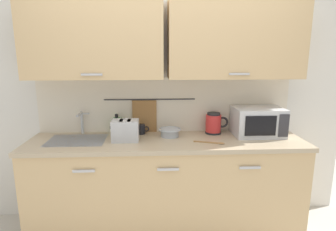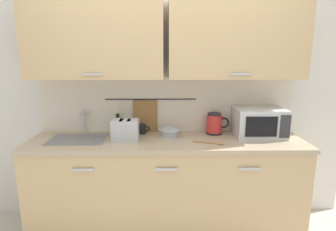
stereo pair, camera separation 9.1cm
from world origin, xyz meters
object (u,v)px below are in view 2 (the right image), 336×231
at_px(toaster, 125,130).
at_px(mixing_bowl, 170,132).
at_px(mug_near_sink, 142,129).
at_px(wooden_spoon, 212,143).
at_px(dish_soap_bottle, 118,125).
at_px(microwave, 259,122).
at_px(electric_kettle, 215,124).

bearing_deg(toaster, mixing_bowl, 15.39).
relative_size(mug_near_sink, mixing_bowl, 0.56).
height_order(mug_near_sink, wooden_spoon, mug_near_sink).
height_order(toaster, wooden_spoon, toaster).
bearing_deg(mug_near_sink, dish_soap_bottle, 173.48).
bearing_deg(microwave, mixing_bowl, -179.51).
bearing_deg(wooden_spoon, toaster, 171.17).
bearing_deg(microwave, dish_soap_bottle, 174.95).
xyz_separation_m(mixing_bowl, wooden_spoon, (0.37, -0.23, -0.04)).
distance_m(dish_soap_bottle, toaster, 0.26).
distance_m(dish_soap_bottle, mixing_bowl, 0.53).
height_order(electric_kettle, mixing_bowl, electric_kettle).
distance_m(electric_kettle, mug_near_sink, 0.72).
xyz_separation_m(electric_kettle, toaster, (-0.85, -0.20, -0.01)).
relative_size(microwave, electric_kettle, 2.03).
bearing_deg(toaster, wooden_spoon, -8.83).
bearing_deg(mixing_bowl, electric_kettle, 10.98).
height_order(electric_kettle, wooden_spoon, electric_kettle).
relative_size(dish_soap_bottle, mug_near_sink, 1.63).
distance_m(electric_kettle, wooden_spoon, 0.34).
bearing_deg(microwave, toaster, -174.57).
xyz_separation_m(microwave, mug_near_sink, (-1.12, 0.09, -0.09)).
height_order(electric_kettle, mug_near_sink, electric_kettle).
relative_size(microwave, toaster, 1.80).
bearing_deg(electric_kettle, mug_near_sink, 178.79).
relative_size(dish_soap_bottle, mixing_bowl, 0.92).
bearing_deg(dish_soap_bottle, mixing_bowl, -13.96).
xyz_separation_m(dish_soap_bottle, mug_near_sink, (0.24, -0.03, -0.04)).
xyz_separation_m(dish_soap_bottle, toaster, (0.11, -0.24, 0.01)).
bearing_deg(mug_near_sink, wooden_spoon, -27.46).
height_order(mixing_bowl, toaster, toaster).
bearing_deg(wooden_spoon, mug_near_sink, 152.54).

